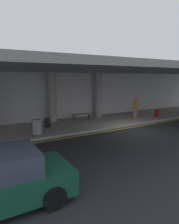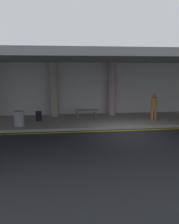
{
  "view_description": "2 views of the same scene",
  "coord_description": "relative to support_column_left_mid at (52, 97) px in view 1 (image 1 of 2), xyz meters",
  "views": [
    {
      "loc": [
        -8.95,
        -9.45,
        3.4
      ],
      "look_at": [
        -2.76,
        1.28,
        1.26
      ],
      "focal_mm": 31.93,
      "sensor_mm": 36.0,
      "label": 1
    },
    {
      "loc": [
        -3.62,
        -11.92,
        3.4
      ],
      "look_at": [
        -1.86,
        2.25,
        0.81
      ],
      "focal_mm": 38.74,
      "sensor_mm": 36.0,
      "label": 2
    }
  ],
  "objects": [
    {
      "name": "bench_metal",
      "position": [
        2.15,
        -0.66,
        -1.47
      ],
      "size": [
        1.6,
        0.5,
        0.48
      ],
      "color": "slate",
      "rests_on": "sidewalk"
    },
    {
      "name": "trash_bin_steel",
      "position": [
        -1.94,
        -2.66,
        -1.4
      ],
      "size": [
        0.56,
        0.56,
        0.85
      ],
      "primitive_type": "cylinder",
      "color": "gray",
      "rests_on": "sidewalk"
    },
    {
      "name": "suitcase_upright_primary",
      "position": [
        -0.94,
        -1.5,
        -1.51
      ],
      "size": [
        0.36,
        0.22,
        0.9
      ],
      "rotation": [
        0.0,
        0.0,
        0.29
      ],
      "color": "black",
      "rests_on": "sidewalk"
    },
    {
      "name": "lane_stripe_yellow",
      "position": [
        4.0,
        -3.89,
        -1.97
      ],
      "size": [
        26.0,
        0.14,
        0.01
      ],
      "primitive_type": "cube",
      "color": "yellow",
      "rests_on": "ground"
    },
    {
      "name": "traveler_with_luggage",
      "position": [
        6.29,
        -2.08,
        -0.86
      ],
      "size": [
        0.38,
        0.38,
        1.68
      ],
      "rotation": [
        0.0,
        0.0,
        3.65
      ],
      "color": "#A06C3B",
      "rests_on": "sidewalk"
    },
    {
      "name": "ground_plane",
      "position": [
        4.0,
        -4.61,
        -1.97
      ],
      "size": [
        60.0,
        60.0,
        0.0
      ],
      "primitive_type": "plane",
      "color": "black"
    },
    {
      "name": "support_column_center",
      "position": [
        4.0,
        0.0,
        0.0
      ],
      "size": [
        0.57,
        0.57,
        3.65
      ],
      "primitive_type": "cylinder",
      "color": "gray",
      "rests_on": "sidewalk"
    },
    {
      "name": "ceiling_overhang",
      "position": [
        4.0,
        -2.01,
        1.97
      ],
      "size": [
        28.0,
        13.2,
        0.3
      ],
      "primitive_type": "cube",
      "color": "slate",
      "rests_on": "support_column_far_left"
    },
    {
      "name": "sidewalk",
      "position": [
        4.0,
        -1.51,
        -1.9
      ],
      "size": [
        26.0,
        4.2,
        0.15
      ],
      "primitive_type": "cube",
      "color": "gray",
      "rests_on": "ground"
    },
    {
      "name": "support_column_left_mid",
      "position": [
        0.0,
        0.0,
        0.0
      ],
      "size": [
        0.57,
        0.57,
        3.65
      ],
      "primitive_type": "cylinder",
      "color": "gray",
      "rests_on": "sidewalk"
    },
    {
      "name": "terminal_back_wall",
      "position": [
        4.0,
        0.74,
        -0.07
      ],
      "size": [
        26.0,
        0.3,
        3.8
      ],
      "primitive_type": "cube",
      "color": "#B3B1AF",
      "rests_on": "ground"
    },
    {
      "name": "suitcase_upright_secondary",
      "position": [
        8.24,
        -2.58,
        -1.51
      ],
      "size": [
        0.36,
        0.22,
        0.9
      ],
      "rotation": [
        0.0,
        0.0,
        -0.46
      ],
      "color": "#A01510",
      "rests_on": "sidewalk"
    }
  ]
}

